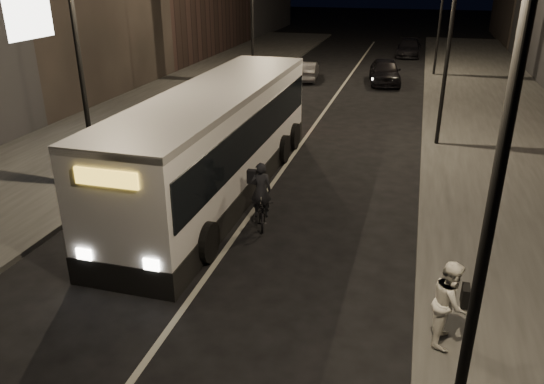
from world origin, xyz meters
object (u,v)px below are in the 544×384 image
Objects in this scene: streetlight_right_mid at (446,14)px; car_far at (409,48)px; cyclist_on_bicycle at (262,204)px; pedestrian_woman at (450,303)px; streetlight_right_near at (483,126)px; city_bus at (218,136)px; car_near at (385,71)px; streetlight_left_near at (82,28)px; car_mid at (307,71)px.

car_far is at bearing 94.03° from streetlight_right_mid.
car_far is (3.06, 33.57, 0.03)m from cyclist_on_bicycle.
car_far is (-2.00, 37.87, -0.37)m from pedestrian_woman.
cyclist_on_bicycle is 33.71m from car_far.
streetlight_right_near is at bearing 179.65° from pedestrian_woman.
city_bus reaches higher than car_near.
streetlight_right_mid is 13.75m from car_near.
streetlight_left_near is (-10.66, -8.00, 0.00)m from streetlight_right_mid.
pedestrian_woman is 37.92m from car_far.
streetlight_right_near is 1.76× the size of car_near.
streetlight_left_near is 7.58m from cyclist_on_bicycle.
cyclist_on_bicycle is at bearing 124.22° from streetlight_right_near.
streetlight_left_near is at bearing -104.62° from car_far.
streetlight_right_mid is 4.06× the size of cyclist_on_bicycle.
streetlight_left_near is 1.70× the size of car_far.
cyclist_on_bicycle reaches higher than pedestrian_woman.
car_mid is at bearing 93.40° from city_bus.
cyclist_on_bicycle is 21.70m from car_near.
streetlight_right_near is 13.33m from streetlight_left_near.
streetlight_right_near reaches higher than city_bus.
streetlight_right_near is 29.84m from car_mid.
pedestrian_woman reaches higher than car_far.
streetlight_right_mid reaches higher than car_mid.
streetlight_right_mid is 1.70× the size of car_far.
streetlight_left_near is 34.14m from car_far.
streetlight_left_near is 1.76× the size of car_near.
streetlight_right_near is at bearing -52.61° from city_bus.
streetlight_left_near is 22.55m from car_near.
streetlight_left_near is 4.52× the size of pedestrian_woman.
car_near is (-3.12, 25.91, -0.27)m from pedestrian_woman.
car_far is at bearing 81.05° from city_bus.
streetlight_right_mid reaches higher than cyclist_on_bicycle.
car_near is 12.02m from car_far.
car_mid is at bearing 122.60° from streetlight_right_mid.
car_near is at bearing -94.63° from car_far.
pedestrian_woman is at bearing 84.42° from streetlight_right_near.
streetlight_right_mid is 0.62× the size of city_bus.
streetlight_right_near and streetlight_left_near have the same top height.
car_mid is 0.79× the size of car_far.
city_bus is 7.27× the size of pedestrian_woman.
streetlight_right_near is 12.04m from city_bus.
streetlight_right_mid is at bearing 90.00° from streetlight_right_near.
city_bus is at bearing 118.54° from cyclist_on_bicycle.
streetlight_right_mid is at bearing 6.39° from pedestrian_woman.
streetlight_right_mid is at bearing 44.82° from city_bus.
streetlight_left_near is at bearing -143.12° from streetlight_right_mid.
cyclist_on_bicycle is (-4.79, -8.96, -4.69)m from streetlight_right_mid.
cyclist_on_bicycle reaches higher than car_mid.
city_bus is (-6.93, -6.78, -3.46)m from streetlight_right_mid.
streetlight_right_mid is 13.33m from streetlight_left_near.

